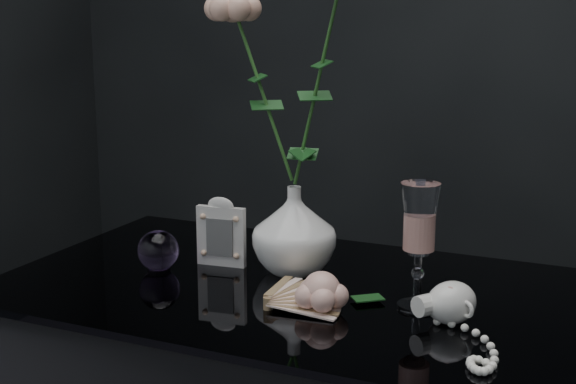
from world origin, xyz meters
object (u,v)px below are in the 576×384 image
at_px(loose_rose, 321,291).
at_px(pearl_jar, 451,301).
at_px(vase, 294,230).
at_px(picture_frame, 221,231).
at_px(paperweight, 158,250).
at_px(wine_glass, 419,246).

bearing_deg(loose_rose, pearl_jar, 1.03).
relative_size(vase, picture_frame, 1.21).
xyz_separation_m(paperweight, pearl_jar, (0.53, -0.03, -0.00)).
relative_size(wine_glass, loose_rose, 1.09).
bearing_deg(vase, pearl_jar, -21.05).
xyz_separation_m(vase, picture_frame, (-0.13, -0.02, -0.01)).
xyz_separation_m(vase, paperweight, (-0.22, -0.09, -0.04)).
xyz_separation_m(wine_glass, pearl_jar, (0.06, -0.04, -0.07)).
bearing_deg(pearl_jar, vase, -166.99).
bearing_deg(wine_glass, pearl_jar, -30.70).
height_order(vase, wine_glass, wine_glass).
distance_m(vase, pearl_jar, 0.33).
xyz_separation_m(vase, pearl_jar, (0.30, -0.12, -0.04)).
height_order(vase, pearl_jar, vase).
bearing_deg(wine_glass, loose_rose, -150.87).
bearing_deg(paperweight, loose_rose, -10.64).
relative_size(vase, pearl_jar, 0.67).
relative_size(picture_frame, paperweight, 1.74).
bearing_deg(wine_glass, vase, 161.65).
xyz_separation_m(picture_frame, loose_rose, (0.25, -0.13, -0.03)).
bearing_deg(wine_glass, paperweight, -178.85).
relative_size(wine_glass, paperweight, 2.71).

